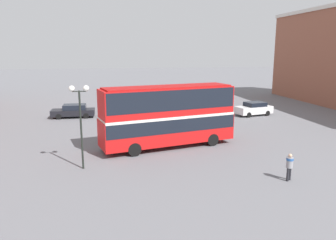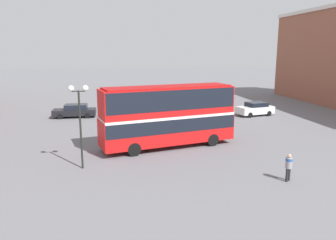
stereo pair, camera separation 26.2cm
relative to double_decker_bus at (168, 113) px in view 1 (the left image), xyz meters
The scene contains 6 objects.
ground_plane 2.78m from the double_decker_bus, behind, with size 240.00×240.00×0.00m, color slate.
double_decker_bus is the anchor object (origin of this frame).
pedestrian_foreground 9.85m from the double_decker_bus, 54.82° to the right, with size 0.55×0.55×1.61m.
parked_car_kerb_near 16.29m from the double_decker_bus, 41.73° to the left, with size 4.50×2.74×1.54m.
parked_car_kerb_far 15.77m from the double_decker_bus, 122.15° to the left, with size 4.71×1.98×1.46m.
street_lamp_twin_globe 7.35m from the double_decker_bus, 148.31° to the right, with size 1.21×0.37×5.27m.
Camera 1 is at (-3.71, -24.04, 7.29)m, focal length 35.00 mm.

